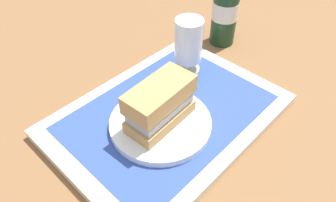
{
  "coord_description": "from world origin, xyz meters",
  "views": [
    {
      "loc": [
        -0.32,
        -0.3,
        0.46
      ],
      "look_at": [
        0.0,
        0.0,
        0.05
      ],
      "focal_mm": 33.88,
      "sensor_mm": 36.0,
      "label": 1
    }
  ],
  "objects": [
    {
      "name": "plate",
      "position": [
        -0.04,
        -0.02,
        0.03
      ],
      "size": [
        0.19,
        0.19,
        0.01
      ],
      "primitive_type": "cylinder",
      "color": "white",
      "rests_on": "placemat"
    },
    {
      "name": "beer_bottle",
      "position": [
        0.3,
        0.09,
        0.1
      ],
      "size": [
        0.07,
        0.07,
        0.27
      ],
      "color": "#19381E",
      "rests_on": "ground_plane"
    },
    {
      "name": "sandwich",
      "position": [
        -0.03,
        -0.02,
        0.08
      ],
      "size": [
        0.14,
        0.07,
        0.08
      ],
      "rotation": [
        0.0,
        0.0,
        0.06
      ],
      "color": "tan",
      "rests_on": "plate"
    },
    {
      "name": "beer_glass",
      "position": [
        0.13,
        0.06,
        0.09
      ],
      "size": [
        0.06,
        0.06,
        0.12
      ],
      "color": "silver",
      "rests_on": "placemat"
    },
    {
      "name": "tray",
      "position": [
        0.0,
        0.0,
        0.01
      ],
      "size": [
        0.44,
        0.32,
        0.02
      ],
      "primitive_type": "cube",
      "color": "beige",
      "rests_on": "ground_plane"
    },
    {
      "name": "ground_plane",
      "position": [
        0.0,
        0.0,
        0.0
      ],
      "size": [
        3.0,
        3.0,
        0.0
      ],
      "primitive_type": "plane",
      "color": "brown"
    },
    {
      "name": "placemat",
      "position": [
        0.0,
        0.0,
        0.02
      ],
      "size": [
        0.38,
        0.27,
        0.0
      ],
      "primitive_type": "cube",
      "color": "#2D4793",
      "rests_on": "tray"
    }
  ]
}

